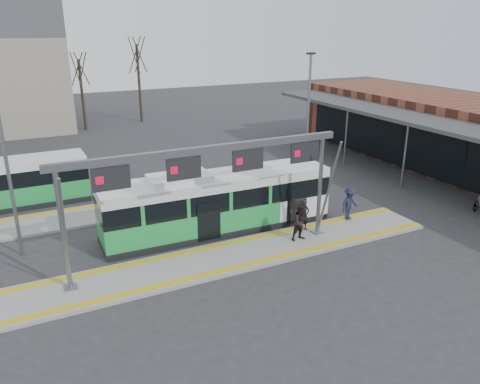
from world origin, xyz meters
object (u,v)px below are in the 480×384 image
object	(u,v)px
passenger_b	(301,222)
passenger_c	(350,204)
gantry	(210,170)
passenger_a	(304,215)
hero_bus	(217,203)

from	to	relation	value
passenger_b	passenger_c	xyz separation A→B (m)	(3.75, 0.98, -0.01)
gantry	passenger_c	world-z (taller)	gantry
passenger_b	passenger_c	world-z (taller)	passenger_b
gantry	passenger_c	bearing A→B (deg)	4.91
passenger_a	gantry	bearing A→B (deg)	-171.92
passenger_a	passenger_b	xyz separation A→B (m)	(-0.80, -0.93, 0.13)
gantry	hero_bus	distance (m)	4.34
passenger_b	hero_bus	bearing A→B (deg)	132.53
gantry	passenger_b	distance (m)	5.65
passenger_a	passenger_b	size ratio (longest dim) A/B	0.86
passenger_a	passenger_c	xyz separation A→B (m)	(2.95, 0.05, 0.13)
hero_bus	passenger_a	distance (m)	4.50
passenger_a	passenger_b	distance (m)	1.23
hero_bus	passenger_b	distance (m)	4.43
gantry	hero_bus	bearing A→B (deg)	61.76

